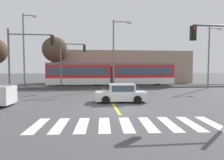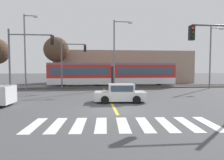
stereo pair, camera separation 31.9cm
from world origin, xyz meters
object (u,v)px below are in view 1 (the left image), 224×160
object	(u,v)px
traffic_light_far_left	(69,58)
bare_tree_west	(55,50)
street_lamp_east	(210,54)
street_lamp_centre	(115,50)
light_rail_tram	(111,73)
traffic_light_mid_left	(24,53)
sedan_crossing	(121,94)
street_lamp_west	(25,48)

from	to	relation	value
traffic_light_far_left	bare_tree_west	size ratio (longest dim) A/B	0.81
street_lamp_east	street_lamp_centre	bearing A→B (deg)	-179.35
light_rail_tram	bare_tree_west	distance (m)	10.87
street_lamp_east	traffic_light_far_left	bearing A→B (deg)	-178.84
traffic_light_mid_left	street_lamp_east	distance (m)	23.93
traffic_light_far_left	traffic_light_mid_left	distance (m)	7.25
traffic_light_mid_left	street_lamp_east	xyz separation A→B (m)	(22.95, 6.75, 0.57)
street_lamp_east	bare_tree_west	distance (m)	23.91
light_rail_tram	bare_tree_west	world-z (taller)	bare_tree_west
sedan_crossing	street_lamp_west	xyz separation A→B (m)	(-10.75, 10.20, 4.68)
street_lamp_east	sedan_crossing	bearing A→B (deg)	-144.62
traffic_light_far_left	street_lamp_east	distance (m)	19.47
sedan_crossing	street_lamp_east	size ratio (longest dim) A/B	0.50
street_lamp_centre	street_lamp_west	bearing A→B (deg)	178.75
traffic_light_far_left	bare_tree_west	world-z (taller)	bare_tree_west
traffic_light_mid_left	bare_tree_west	xyz separation A→B (m)	(0.39, 14.60, 1.64)
street_lamp_east	street_lamp_west	bearing A→B (deg)	179.77
sedan_crossing	bare_tree_west	world-z (taller)	bare_tree_west
street_lamp_west	street_lamp_centre	world-z (taller)	street_lamp_west
traffic_light_far_left	light_rail_tram	bearing A→B (deg)	30.36
sedan_crossing	street_lamp_centre	size ratio (longest dim) A/B	0.47
street_lamp_east	bare_tree_west	size ratio (longest dim) A/B	1.07
traffic_light_far_left	street_lamp_east	xyz separation A→B (m)	(19.46, 0.39, 0.68)
traffic_light_mid_left	street_lamp_west	world-z (taller)	street_lamp_west
light_rail_tram	traffic_light_far_left	distance (m)	7.07
street_lamp_west	street_lamp_centre	size ratio (longest dim) A/B	1.06
traffic_light_mid_left	traffic_light_far_left	bearing A→B (deg)	61.18
street_lamp_west	street_lamp_centre	xyz separation A→B (m)	(11.53, -0.25, -0.19)
street_lamp_centre	bare_tree_west	world-z (taller)	street_lamp_centre
sedan_crossing	street_lamp_east	xyz separation A→B (m)	(14.23, 10.10, 4.15)
sedan_crossing	bare_tree_west	distance (m)	20.48
sedan_crossing	street_lamp_centre	bearing A→B (deg)	85.50
light_rail_tram	street_lamp_west	xyz separation A→B (m)	(-11.34, -2.92, 3.33)
light_rail_tram	bare_tree_west	bearing A→B (deg)	151.55
light_rail_tram	street_lamp_east	world-z (taller)	street_lamp_east
light_rail_tram	street_lamp_east	distance (m)	14.24
sedan_crossing	street_lamp_centre	world-z (taller)	street_lamp_centre
sedan_crossing	street_lamp_east	world-z (taller)	street_lamp_east
traffic_light_far_left	bare_tree_west	xyz separation A→B (m)	(-3.10, 8.25, 1.75)
street_lamp_centre	traffic_light_far_left	bearing A→B (deg)	-177.71
sedan_crossing	street_lamp_west	distance (m)	15.54
street_lamp_centre	street_lamp_east	distance (m)	13.45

